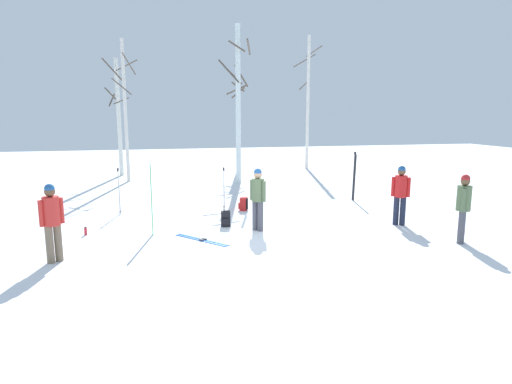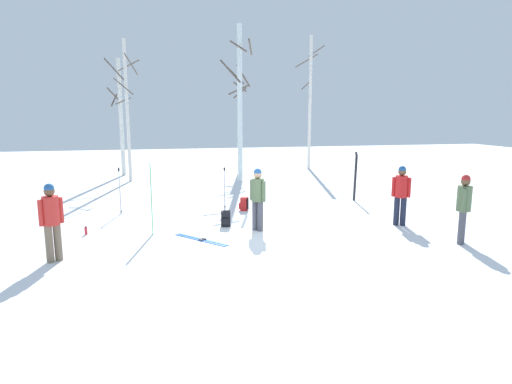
{
  "view_description": "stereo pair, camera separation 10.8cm",
  "coord_description": "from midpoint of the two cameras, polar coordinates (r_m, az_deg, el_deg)",
  "views": [
    {
      "loc": [
        -2.44,
        -10.07,
        3.18
      ],
      "look_at": [
        0.27,
        1.68,
        1.0
      ],
      "focal_mm": 30.73,
      "sensor_mm": 36.0,
      "label": 1
    },
    {
      "loc": [
        -2.34,
        -10.09,
        3.18
      ],
      "look_at": [
        0.27,
        1.68,
        1.0
      ],
      "focal_mm": 30.73,
      "sensor_mm": 36.0,
      "label": 2
    }
  ],
  "objects": [
    {
      "name": "birch_tree_4",
      "position": [
        25.48,
        6.64,
        11.65
      ],
      "size": [
        1.47,
        0.9,
        7.42
      ],
      "color": "silver",
      "rests_on": "ground_plane"
    },
    {
      "name": "ski_poles_0",
      "position": [
        14.51,
        -17.61,
        0.29
      ],
      "size": [
        0.07,
        0.26,
        1.48
      ],
      "color": "#B2B2BC",
      "rests_on": "ground_plane"
    },
    {
      "name": "person_1",
      "position": [
        13.1,
        18.08,
        0.08
      ],
      "size": [
        0.46,
        0.34,
        1.72
      ],
      "color": "#1E2338",
      "rests_on": "ground_plane"
    },
    {
      "name": "ski_poles_1",
      "position": [
        14.64,
        -4.41,
        0.65
      ],
      "size": [
        0.07,
        0.2,
        1.4
      ],
      "color": "#B2B2BC",
      "rests_on": "ground_plane"
    },
    {
      "name": "ground_plane",
      "position": [
        10.83,
        0.33,
        -6.82
      ],
      "size": [
        60.0,
        60.0,
        0.0
      ],
      "primitive_type": "plane",
      "color": "white"
    },
    {
      "name": "birch_tree_1",
      "position": [
        21.35,
        -16.79,
        10.28
      ],
      "size": [
        1.18,
        1.23,
        6.48
      ],
      "color": "silver",
      "rests_on": "ground_plane"
    },
    {
      "name": "water_bottle_0",
      "position": [
        12.79,
        0.14,
        -3.55
      ],
      "size": [
        0.08,
        0.08,
        0.27
      ],
      "color": "green",
      "rests_on": "ground_plane"
    },
    {
      "name": "backpack_1",
      "position": [
        12.48,
        -4.21,
        -3.52
      ],
      "size": [
        0.28,
        0.31,
        0.44
      ],
      "color": "black",
      "rests_on": "ground_plane"
    },
    {
      "name": "person_2",
      "position": [
        10.31,
        -25.31,
        -3.06
      ],
      "size": [
        0.46,
        0.34,
        1.72
      ],
      "color": "#72604C",
      "rests_on": "ground_plane"
    },
    {
      "name": "ski_pair_planted_1",
      "position": [
        11.74,
        -13.7,
        -0.99
      ],
      "size": [
        0.03,
        0.18,
        1.91
      ],
      "color": "green",
      "rests_on": "ground_plane"
    },
    {
      "name": "birch_tree_0",
      "position": [
        23.55,
        -17.61,
        9.44
      ],
      "size": [
        1.03,
        1.11,
        5.87
      ],
      "color": "silver",
      "rests_on": "ground_plane"
    },
    {
      "name": "person_3",
      "position": [
        11.86,
        -0.02,
        -0.43
      ],
      "size": [
        0.36,
        0.43,
        1.72
      ],
      "color": "#4C4C56",
      "rests_on": "ground_plane"
    },
    {
      "name": "birch_tree_2",
      "position": [
        20.25,
        -2.5,
        11.56
      ],
      "size": [
        1.54,
        1.22,
        7.06
      ],
      "color": "silver",
      "rests_on": "ground_plane"
    },
    {
      "name": "backpack_0",
      "position": [
        14.48,
        -1.87,
        -1.57
      ],
      "size": [
        0.34,
        0.32,
        0.44
      ],
      "color": "red",
      "rests_on": "ground_plane"
    },
    {
      "name": "person_0",
      "position": [
        11.84,
        25.16,
        -1.44
      ],
      "size": [
        0.38,
        0.42,
        1.72
      ],
      "color": "#4C4C56",
      "rests_on": "ground_plane"
    },
    {
      "name": "birch_tree_3",
      "position": [
        23.66,
        -2.48,
        9.52
      ],
      "size": [
        1.3,
        1.32,
        5.64
      ],
      "color": "silver",
      "rests_on": "ground_plane"
    },
    {
      "name": "ski_pair_planted_0",
      "position": [
        16.38,
        12.48,
        1.98
      ],
      "size": [
        0.05,
        0.19,
        1.8
      ],
      "color": "black",
      "rests_on": "ground_plane"
    },
    {
      "name": "ski_pair_lying_0",
      "position": [
        11.25,
        -7.37,
        -6.19
      ],
      "size": [
        1.26,
        1.44,
        0.05
      ],
      "color": "blue",
      "rests_on": "ground_plane"
    },
    {
      "name": "water_bottle_1",
      "position": [
        12.46,
        -21.53,
        -4.77
      ],
      "size": [
        0.07,
        0.07,
        0.22
      ],
      "color": "red",
      "rests_on": "ground_plane"
    }
  ]
}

